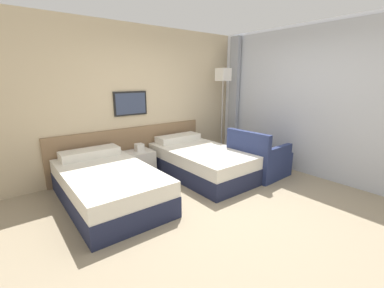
% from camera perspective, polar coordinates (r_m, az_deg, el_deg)
% --- Properties ---
extents(ground_plane, '(16.00, 16.00, 0.00)m').
position_cam_1_polar(ground_plane, '(3.76, 7.93, -13.50)').
color(ground_plane, gray).
extents(wall_headboard, '(10.00, 0.10, 2.70)m').
position_cam_1_polar(wall_headboard, '(5.12, -10.05, 9.07)').
color(wall_headboard, '#C6B28E').
rests_on(wall_headboard, ground_plane).
extents(wall_window, '(0.21, 4.69, 2.70)m').
position_cam_1_polar(wall_window, '(5.09, 26.06, 8.33)').
color(wall_window, white).
rests_on(wall_window, ground_plane).
extents(bed_near_door, '(1.14, 1.99, 0.63)m').
position_cam_1_polar(bed_near_door, '(3.94, -18.16, -8.59)').
color(bed_near_door, '#1E233D').
rests_on(bed_near_door, ground_plane).
extents(bed_near_window, '(1.14, 1.99, 0.63)m').
position_cam_1_polar(bed_near_window, '(4.76, 2.09, -3.86)').
color(bed_near_window, '#1E233D').
rests_on(bed_near_window, ground_plane).
extents(nightstand, '(0.46, 0.42, 0.59)m').
position_cam_1_polar(nightstand, '(4.90, -11.45, -3.95)').
color(nightstand, beige).
rests_on(nightstand, ground_plane).
extents(floor_lamp, '(0.25, 0.25, 1.96)m').
position_cam_1_polar(floor_lamp, '(5.68, 6.90, 13.53)').
color(floor_lamp, '#9E9993').
rests_on(floor_lamp, ground_plane).
extents(armchair, '(0.87, 0.93, 0.86)m').
position_cam_1_polar(armchair, '(4.92, 14.39, -3.48)').
color(armchair, navy).
rests_on(armchair, ground_plane).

